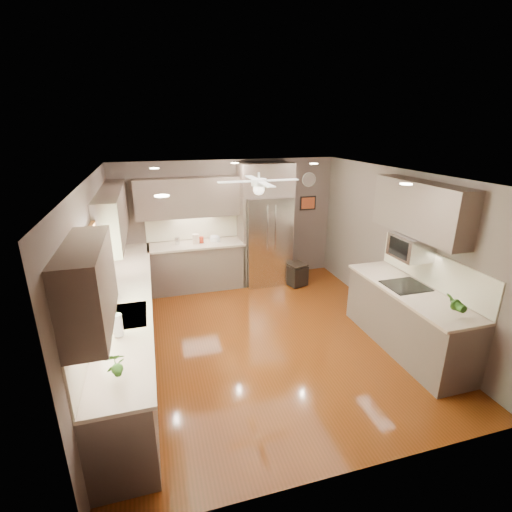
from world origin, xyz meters
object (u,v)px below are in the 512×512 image
canister_b (177,241)px  potted_plant_left (114,364)px  paper_towel (118,325)px  canister_d (202,240)px  soap_bottle (113,292)px  stool (296,275)px  microwave (411,247)px  canister_c (196,239)px  bowl (215,240)px  refrigerator (266,226)px  potted_plant_right (455,303)px

canister_b → potted_plant_left: size_ratio=0.45×
potted_plant_left → paper_towel: (-0.02, 0.76, -0.02)m
paper_towel → canister_d: bearing=66.8°
canister_d → paper_towel: (-1.36, -3.18, 0.08)m
soap_bottle → paper_towel: paper_towel is taller
soap_bottle → stool: (3.32, 1.73, -0.81)m
canister_b → paper_towel: paper_towel is taller
canister_b → microwave: bearing=-41.9°
canister_b → canister_c: canister_c is taller
potted_plant_left → bowl: (1.62, 3.94, -0.14)m
soap_bottle → microwave: bearing=-7.6°
canister_d → refrigerator: 1.32m
microwave → canister_b: bearing=138.1°
canister_d → potted_plant_left: potted_plant_left is taller
canister_b → canister_c: (0.35, -0.05, 0.02)m
bowl → refrigerator: size_ratio=0.09×
soap_bottle → paper_towel: bearing=-83.4°
soap_bottle → bowl: soap_bottle is taller
canister_d → canister_c: bearing=-173.1°
canister_c → stool: size_ratio=0.45×
canister_b → paper_towel: bearing=-105.6°
bowl → paper_towel: size_ratio=0.82×
potted_plant_left → canister_b: bearing=77.5°
canister_c → potted_plant_right: 4.61m
canister_b → microwave: size_ratio=0.27×
canister_c → potted_plant_right: (2.63, -3.79, 0.07)m
canister_c → canister_d: bearing=6.9°
potted_plant_right → soap_bottle: bearing=158.1°
canister_c → soap_bottle: 2.58m
potted_plant_left → paper_towel: 0.76m
canister_c → paper_towel: paper_towel is taller
canister_d → paper_towel: size_ratio=0.47×
paper_towel → canister_b: bearing=74.4°
bowl → stool: (1.58, -0.47, -0.73)m
canister_d → potted_plant_left: size_ratio=0.39×
stool → canister_d: bearing=165.8°
canister_d → refrigerator: size_ratio=0.05×
canister_c → bowl: (0.38, 0.01, -0.06)m
soap_bottle → paper_towel: 0.99m
bowl → refrigerator: (1.04, -0.04, 0.22)m
potted_plant_right → bowl: 4.42m
potted_plant_left → microwave: size_ratio=0.60×
bowl → microwave: bearing=-49.3°
canister_b → refrigerator: (1.78, -0.08, 0.18)m
soap_bottle → microwave: (4.11, -0.55, 0.43)m
soap_bottle → potted_plant_left: potted_plant_left is taller
canister_b → refrigerator: bearing=-2.5°
microwave → refrigerator: bearing=116.1°
potted_plant_left → stool: size_ratio=0.74×
canister_d → bowl: bearing=-0.3°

